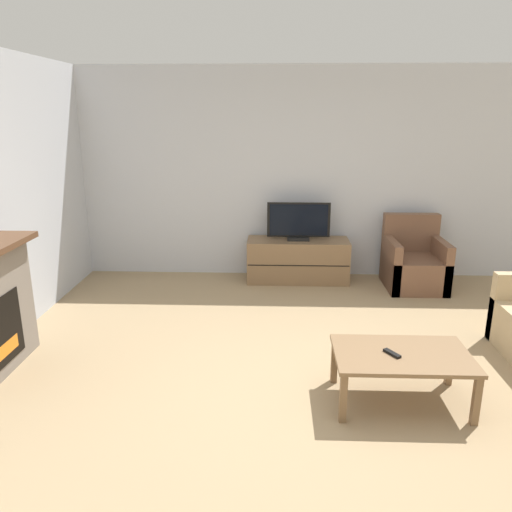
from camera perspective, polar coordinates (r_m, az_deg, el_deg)
ground_plane at (r=4.13m, az=7.68°, el=-15.09°), size 24.00×24.00×0.00m
wall_back at (r=6.60m, az=5.69°, el=9.29°), size 12.00×0.06×2.70m
tv_stand at (r=6.51m, az=4.78°, el=-0.48°), size 1.30×0.48×0.55m
tv at (r=6.38m, az=4.88°, el=3.80°), size 0.80×0.18×0.48m
armchair at (r=6.56m, az=17.58°, el=-0.93°), size 0.70×0.76×0.88m
coffee_table at (r=3.95m, az=16.33°, el=-11.24°), size 1.01×0.63×0.41m
remote at (r=3.88m, az=15.29°, el=-10.68°), size 0.11×0.15×0.02m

